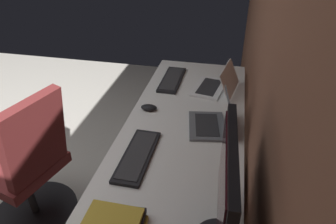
{
  "coord_description": "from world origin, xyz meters",
  "views": [
    {
      "loc": [
        1.3,
        1.81,
        1.76
      ],
      "look_at": [
        0.04,
        1.54,
        0.95
      ],
      "focal_mm": 32.79,
      "sensor_mm": 36.0,
      "label": 1
    }
  ],
  "objects_px": {
    "keyboard_main": "(172,79)",
    "office_chair": "(29,171)",
    "drawer_pedestal": "(176,217)",
    "laptop_left": "(216,120)",
    "mouse_spare": "(149,108)",
    "laptop_leftmost": "(217,84)",
    "monitor_primary": "(226,193)",
    "keyboard_spare": "(138,156)"
  },
  "relations": [
    {
      "from": "keyboard_main",
      "to": "office_chair",
      "type": "xyz_separation_m",
      "value": [
        0.85,
        -0.72,
        -0.28
      ]
    },
    {
      "from": "drawer_pedestal",
      "to": "laptop_left",
      "type": "bearing_deg",
      "value": 157.2
    },
    {
      "from": "drawer_pedestal",
      "to": "mouse_spare",
      "type": "relative_size",
      "value": 6.68
    },
    {
      "from": "laptop_leftmost",
      "to": "office_chair",
      "type": "bearing_deg",
      "value": -53.79
    },
    {
      "from": "laptop_leftmost",
      "to": "keyboard_main",
      "type": "xyz_separation_m",
      "value": [
        -0.08,
        -0.34,
        -0.03
      ]
    },
    {
      "from": "monitor_primary",
      "to": "laptop_leftmost",
      "type": "xyz_separation_m",
      "value": [
        -1.22,
        -0.1,
        -0.22
      ]
    },
    {
      "from": "keyboard_main",
      "to": "keyboard_spare",
      "type": "xyz_separation_m",
      "value": [
        0.89,
        0.0,
        0.0
      ]
    },
    {
      "from": "keyboard_main",
      "to": "mouse_spare",
      "type": "xyz_separation_m",
      "value": [
        0.44,
        -0.06,
        0.01
      ]
    },
    {
      "from": "drawer_pedestal",
      "to": "keyboard_main",
      "type": "bearing_deg",
      "value": -166.91
    },
    {
      "from": "laptop_left",
      "to": "mouse_spare",
      "type": "height_order",
      "value": "laptop_left"
    },
    {
      "from": "monitor_primary",
      "to": "laptop_left",
      "type": "relative_size",
      "value": 1.51
    },
    {
      "from": "drawer_pedestal",
      "to": "laptop_left",
      "type": "xyz_separation_m",
      "value": [
        -0.37,
        0.16,
        0.43
      ]
    },
    {
      "from": "keyboard_main",
      "to": "office_chair",
      "type": "relative_size",
      "value": 0.43
    },
    {
      "from": "drawer_pedestal",
      "to": "monitor_primary",
      "type": "relative_size",
      "value": 1.41
    },
    {
      "from": "keyboard_spare",
      "to": "office_chair",
      "type": "distance_m",
      "value": 0.77
    },
    {
      "from": "mouse_spare",
      "to": "office_chair",
      "type": "relative_size",
      "value": 0.11
    },
    {
      "from": "office_chair",
      "to": "laptop_left",
      "type": "bearing_deg",
      "value": 105.9
    },
    {
      "from": "laptop_leftmost",
      "to": "office_chair",
      "type": "relative_size",
      "value": 0.38
    },
    {
      "from": "drawer_pedestal",
      "to": "laptop_leftmost",
      "type": "relative_size",
      "value": 1.89
    },
    {
      "from": "drawer_pedestal",
      "to": "laptop_left",
      "type": "relative_size",
      "value": 2.13
    },
    {
      "from": "laptop_left",
      "to": "mouse_spare",
      "type": "bearing_deg",
      "value": -103.66
    },
    {
      "from": "keyboard_spare",
      "to": "mouse_spare",
      "type": "distance_m",
      "value": 0.46
    },
    {
      "from": "keyboard_spare",
      "to": "keyboard_main",
      "type": "bearing_deg",
      "value": -179.88
    },
    {
      "from": "drawer_pedestal",
      "to": "keyboard_spare",
      "type": "bearing_deg",
      "value": -95.71
    },
    {
      "from": "office_chair",
      "to": "drawer_pedestal",
      "type": "bearing_deg",
      "value": 86.1
    },
    {
      "from": "laptop_left",
      "to": "office_chair",
      "type": "height_order",
      "value": "office_chair"
    },
    {
      "from": "laptop_left",
      "to": "keyboard_spare",
      "type": "relative_size",
      "value": 0.77
    },
    {
      "from": "laptop_leftmost",
      "to": "keyboard_main",
      "type": "height_order",
      "value": "laptop_leftmost"
    },
    {
      "from": "drawer_pedestal",
      "to": "laptop_left",
      "type": "distance_m",
      "value": 0.59
    },
    {
      "from": "drawer_pedestal",
      "to": "office_chair",
      "type": "xyz_separation_m",
      "value": [
        -0.06,
        -0.93,
        0.11
      ]
    },
    {
      "from": "drawer_pedestal",
      "to": "laptop_leftmost",
      "type": "bearing_deg",
      "value": 171.45
    },
    {
      "from": "drawer_pedestal",
      "to": "keyboard_main",
      "type": "relative_size",
      "value": 1.65
    },
    {
      "from": "keyboard_main",
      "to": "office_chair",
      "type": "height_order",
      "value": "office_chair"
    },
    {
      "from": "laptop_left",
      "to": "keyboard_main",
      "type": "xyz_separation_m",
      "value": [
        -0.54,
        -0.37,
        -0.04
      ]
    },
    {
      "from": "monitor_primary",
      "to": "office_chair",
      "type": "height_order",
      "value": "monitor_primary"
    },
    {
      "from": "laptop_left",
      "to": "office_chair",
      "type": "relative_size",
      "value": 0.34
    },
    {
      "from": "monitor_primary",
      "to": "mouse_spare",
      "type": "xyz_separation_m",
      "value": [
        -0.86,
        -0.5,
        -0.25
      ]
    },
    {
      "from": "drawer_pedestal",
      "to": "keyboard_spare",
      "type": "xyz_separation_m",
      "value": [
        -0.02,
        -0.21,
        0.39
      ]
    },
    {
      "from": "monitor_primary",
      "to": "laptop_leftmost",
      "type": "height_order",
      "value": "monitor_primary"
    },
    {
      "from": "monitor_primary",
      "to": "keyboard_spare",
      "type": "relative_size",
      "value": 1.17
    },
    {
      "from": "drawer_pedestal",
      "to": "monitor_primary",
      "type": "distance_m",
      "value": 0.78
    },
    {
      "from": "monitor_primary",
      "to": "laptop_left",
      "type": "height_order",
      "value": "monitor_primary"
    }
  ]
}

